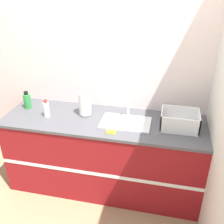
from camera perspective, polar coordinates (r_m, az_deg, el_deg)
name	(u,v)px	position (r m, az deg, el deg)	size (l,w,h in m)	color
ground_plane	(98,204)	(3.08, -3.17, -19.44)	(12.00, 12.00, 0.00)	#937A56
wall_back	(111,72)	(2.95, -0.14, 8.69)	(4.55, 0.06, 2.60)	silver
wall_right	(220,93)	(2.59, 22.53, 3.76)	(0.06, 2.68, 2.60)	beige
counter_cabinet	(104,154)	(3.03, -1.67, -9.07)	(2.17, 0.70, 0.89)	maroon
sink	(126,122)	(2.71, 3.03, -2.19)	(0.51, 0.33, 0.22)	silver
paper_towel_roll	(85,104)	(2.84, -5.92, 1.75)	(0.13, 0.13, 0.26)	#4C4C51
dish_rack	(179,122)	(2.70, 14.47, -2.09)	(0.37, 0.29, 0.17)	white
bottle_green	(27,101)	(3.15, -17.99, 2.37)	(0.08, 0.08, 0.20)	#2D8C3D
bottle_white_spray	(46,109)	(2.90, -14.11, 0.62)	(0.06, 0.06, 0.20)	white
sponge	(111,132)	(2.56, -0.17, -4.28)	(0.09, 0.06, 0.02)	yellow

